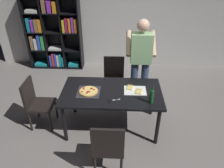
# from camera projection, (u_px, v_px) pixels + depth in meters

# --- Properties ---
(ground_plane) EXTENTS (12.00, 12.00, 0.00)m
(ground_plane) POSITION_uv_depth(u_px,v_px,m) (112.00, 126.00, 3.88)
(ground_plane) COLOR gray
(back_wall) EXTENTS (6.40, 0.10, 2.80)m
(back_wall) POSITION_uv_depth(u_px,v_px,m) (116.00, 13.00, 5.37)
(back_wall) COLOR silver
(back_wall) RESTS_ON ground_plane
(dining_table) EXTENTS (1.64, 0.92, 0.75)m
(dining_table) POSITION_uv_depth(u_px,v_px,m) (112.00, 95.00, 3.53)
(dining_table) COLOR black
(dining_table) RESTS_ON ground_plane
(chair_near_camera) EXTENTS (0.42, 0.42, 0.90)m
(chair_near_camera) POSITION_uv_depth(u_px,v_px,m) (108.00, 146.00, 2.81)
(chair_near_camera) COLOR black
(chair_near_camera) RESTS_ON ground_plane
(chair_far_side) EXTENTS (0.42, 0.42, 0.90)m
(chair_far_side) POSITION_uv_depth(u_px,v_px,m) (114.00, 76.00, 4.42)
(chair_far_side) COLOR black
(chair_far_side) RESTS_ON ground_plane
(chair_left_end) EXTENTS (0.42, 0.42, 0.90)m
(chair_left_end) POSITION_uv_depth(u_px,v_px,m) (36.00, 101.00, 3.67)
(chair_left_end) COLOR black
(chair_left_end) RESTS_ON ground_plane
(bookshelf) EXTENTS (1.40, 0.35, 1.95)m
(bookshelf) POSITION_uv_depth(u_px,v_px,m) (53.00, 33.00, 5.49)
(bookshelf) COLOR black
(bookshelf) RESTS_ON ground_plane
(person_serving_pizza) EXTENTS (0.55, 0.54, 1.75)m
(person_serving_pizza) POSITION_uv_depth(u_px,v_px,m) (141.00, 60.00, 3.96)
(person_serving_pizza) COLOR #38476B
(person_serving_pizza) RESTS_ON ground_plane
(pepperoni_pizza_on_tray) EXTENTS (0.37, 0.37, 0.04)m
(pepperoni_pizza_on_tray) POSITION_uv_depth(u_px,v_px,m) (89.00, 91.00, 3.46)
(pepperoni_pizza_on_tray) COLOR #2D2D33
(pepperoni_pizza_on_tray) RESTS_ON dining_table
(pizza_slices_on_towel) EXTENTS (0.36, 0.28, 0.03)m
(pizza_slices_on_towel) POSITION_uv_depth(u_px,v_px,m) (135.00, 90.00, 3.51)
(pizza_slices_on_towel) COLOR white
(pizza_slices_on_towel) RESTS_ON dining_table
(wine_bottle) EXTENTS (0.07, 0.07, 0.32)m
(wine_bottle) POSITION_uv_depth(u_px,v_px,m) (152.00, 96.00, 3.16)
(wine_bottle) COLOR #194723
(wine_bottle) RESTS_ON dining_table
(kitchen_scissors) EXTENTS (0.20, 0.11, 0.01)m
(kitchen_scissors) POSITION_uv_depth(u_px,v_px,m) (112.00, 100.00, 3.27)
(kitchen_scissors) COLOR silver
(kitchen_scissors) RESTS_ON dining_table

